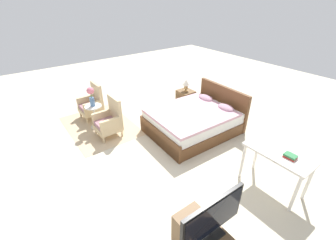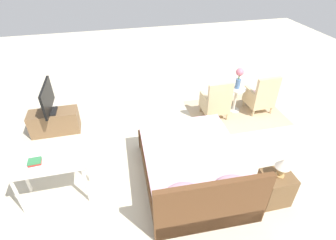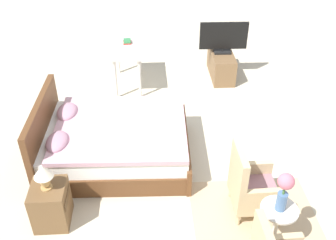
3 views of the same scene
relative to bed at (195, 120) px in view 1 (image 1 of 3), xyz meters
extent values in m
plane|color=beige|center=(0.17, -1.05, -0.30)|extent=(16.00, 16.00, 0.00)
cube|color=tan|center=(-1.61, -1.75, -0.30)|extent=(2.10, 1.50, 0.01)
cube|color=brown|center=(0.00, -0.05, -0.16)|extent=(1.61, 2.06, 0.28)
cube|color=white|center=(0.00, -0.05, 0.10)|extent=(1.54, 1.98, 0.24)
cube|color=#CC9EAD|center=(0.00, -0.13, 0.25)|extent=(1.58, 1.82, 0.06)
cube|color=brown|center=(0.03, 0.92, 0.18)|extent=(1.57, 0.13, 0.96)
cube|color=brown|center=(-0.04, -1.02, -0.10)|extent=(1.57, 0.11, 0.40)
ellipsoid|color=#B28499|center=(-0.32, 0.67, 0.29)|extent=(0.45, 0.30, 0.14)
ellipsoid|color=#B28499|center=(0.37, 0.64, 0.29)|extent=(0.45, 0.30, 0.14)
cylinder|color=#CCB284|center=(-2.38, -1.99, -0.21)|extent=(0.04, 0.04, 0.16)
cylinder|color=#CCB284|center=(-1.92, -1.98, -0.21)|extent=(0.04, 0.04, 0.16)
cylinder|color=#CCB284|center=(-2.40, -1.53, -0.21)|extent=(0.04, 0.04, 0.16)
cylinder|color=#CCB284|center=(-1.94, -1.52, -0.21)|extent=(0.04, 0.04, 0.16)
cube|color=#CCB284|center=(-2.16, -1.75, -0.07)|extent=(0.56, 0.56, 0.12)
cube|color=gray|center=(-2.16, -1.75, 0.04)|extent=(0.51, 0.51, 0.10)
cube|color=#CCB284|center=(-2.17, -1.52, 0.31)|extent=(0.54, 0.10, 0.64)
cube|color=#CCB284|center=(-2.40, -1.76, 0.12)|extent=(0.09, 0.51, 0.26)
cube|color=#CCB284|center=(-1.93, -1.75, 0.12)|extent=(0.09, 0.51, 0.26)
cylinder|color=#CCB284|center=(-1.29, -1.99, -0.21)|extent=(0.04, 0.04, 0.16)
cylinder|color=#CCB284|center=(-0.83, -1.98, -0.21)|extent=(0.04, 0.04, 0.16)
cylinder|color=#CCB284|center=(-1.30, -1.53, -0.21)|extent=(0.04, 0.04, 0.16)
cylinder|color=#CCB284|center=(-0.84, -1.52, -0.21)|extent=(0.04, 0.04, 0.16)
cube|color=#CCB284|center=(-1.07, -1.75, -0.07)|extent=(0.55, 0.55, 0.12)
cube|color=gray|center=(-1.07, -1.75, 0.04)|extent=(0.50, 0.50, 0.10)
cube|color=#CCB284|center=(-1.07, -1.52, 0.31)|extent=(0.54, 0.09, 0.64)
cube|color=#CCB284|center=(-1.30, -1.76, 0.12)|extent=(0.08, 0.51, 0.26)
cube|color=#CCB284|center=(-0.83, -1.75, 0.12)|extent=(0.08, 0.51, 0.26)
cylinder|color=beige|center=(-1.61, -1.85, -0.29)|extent=(0.28, 0.28, 0.03)
cylinder|color=beige|center=(-1.61, -1.85, 0.00)|extent=(0.06, 0.06, 0.54)
cylinder|color=beige|center=(-1.61, -1.85, 0.28)|extent=(0.40, 0.40, 0.02)
cylinder|color=#4C709E|center=(-1.61, -1.85, 0.40)|extent=(0.11, 0.11, 0.22)
cylinder|color=#477538|center=(-1.61, -1.85, 0.56)|extent=(0.02, 0.02, 0.10)
sphere|color=#DB7084|center=(-1.61, -1.85, 0.69)|extent=(0.17, 0.17, 0.17)
cube|color=brown|center=(-1.10, 0.66, -0.03)|extent=(0.44, 0.40, 0.54)
cube|color=brown|center=(-1.10, 0.45, 0.08)|extent=(0.37, 0.01, 0.09)
cylinder|color=tan|center=(-1.10, 0.66, 0.25)|extent=(0.13, 0.13, 0.02)
ellipsoid|color=tan|center=(-1.10, 0.66, 0.34)|extent=(0.11, 0.11, 0.16)
cone|color=silver|center=(-1.10, 0.66, 0.49)|extent=(0.22, 0.22, 0.15)
cube|color=black|center=(2.36, -1.95, 0.21)|extent=(0.21, 0.32, 0.03)
cylinder|color=black|center=(2.36, -1.95, 0.25)|extent=(0.04, 0.04, 0.05)
cube|color=black|center=(2.36, -1.95, 0.53)|extent=(0.07, 0.89, 0.51)
cube|color=black|center=(2.39, -1.95, 0.53)|extent=(0.03, 0.82, 0.46)
cylinder|color=silver|center=(1.67, -0.39, 0.06)|extent=(0.05, 0.05, 0.72)
cylinder|color=silver|center=(2.61, -0.39, 0.06)|extent=(0.05, 0.05, 0.72)
cylinder|color=silver|center=(1.67, 0.03, 0.06)|extent=(0.05, 0.05, 0.72)
cylinder|color=silver|center=(2.61, 0.03, 0.06)|extent=(0.05, 0.05, 0.72)
cube|color=silver|center=(2.14, -0.18, 0.44)|extent=(1.04, 0.52, 0.04)
cube|color=#AD2823|center=(2.31, -0.18, 0.47)|extent=(0.18, 0.15, 0.03)
cube|color=#337A47|center=(2.31, -0.18, 0.50)|extent=(0.18, 0.14, 0.03)
camera|label=1|loc=(3.36, -3.30, 2.67)|focal=24.00mm
camera|label=2|loc=(1.09, 2.86, 3.11)|focal=28.00mm
camera|label=3|loc=(-4.35, -0.51, 3.40)|focal=42.00mm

